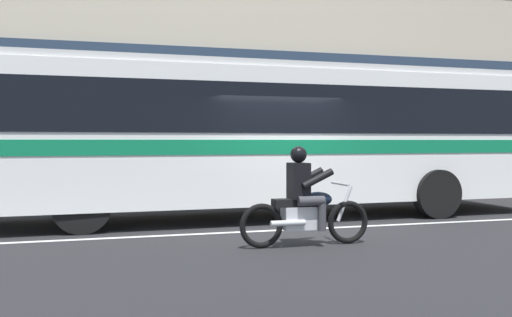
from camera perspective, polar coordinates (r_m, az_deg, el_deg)
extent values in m
plane|color=black|center=(11.34, 2.54, -6.60)|extent=(60.00, 60.00, 0.00)
cube|color=gray|center=(16.20, -3.42, -3.82)|extent=(28.00, 3.80, 0.15)
cube|color=silver|center=(10.78, 3.59, -7.02)|extent=(26.60, 0.14, 0.01)
cube|color=#B2A893|center=(18.77, -5.10, 13.51)|extent=(28.00, 0.80, 10.95)
cube|color=#233347|center=(18.08, -4.81, 8.69)|extent=(25.76, 0.10, 1.40)
cube|color=white|center=(12.39, 1.18, 2.13)|extent=(12.44, 2.85, 2.70)
cube|color=black|center=(12.41, 1.18, 4.67)|extent=(11.45, 2.86, 0.96)
cube|color=#0F7247|center=(12.39, 1.18, 1.21)|extent=(12.20, 2.87, 0.28)
cube|color=silver|center=(12.48, 1.18, 8.62)|extent=(12.19, 2.71, 0.16)
cylinder|color=black|center=(10.68, -16.85, -4.38)|extent=(1.04, 0.30, 1.04)
cylinder|color=black|center=(12.88, 17.45, -3.35)|extent=(1.04, 0.30, 1.04)
torus|color=black|center=(9.41, 9.06, -6.22)|extent=(0.69, 0.09, 0.69)
torus|color=black|center=(8.89, 0.53, -6.67)|extent=(0.69, 0.09, 0.69)
cube|color=silver|center=(9.09, 4.63, -5.85)|extent=(0.64, 0.28, 0.36)
ellipsoid|color=black|center=(9.15, 6.10, -4.04)|extent=(0.48, 0.28, 0.24)
cube|color=black|center=(9.00, 3.44, -4.39)|extent=(0.56, 0.26, 0.12)
cylinder|color=silver|center=(9.35, 8.74, -4.42)|extent=(0.28, 0.06, 0.58)
cylinder|color=silver|center=(9.29, 8.30, -2.48)|extent=(0.04, 0.64, 0.04)
cylinder|color=silver|center=(8.85, 3.17, -6.38)|extent=(0.55, 0.09, 0.09)
cube|color=black|center=(9.01, 4.22, -2.21)|extent=(0.28, 0.36, 0.56)
sphere|color=black|center=(8.99, 4.23, 0.40)|extent=(0.26, 0.26, 0.26)
cylinder|color=#38383D|center=(9.25, 4.64, -3.97)|extent=(0.42, 0.15, 0.15)
cylinder|color=#38383D|center=(9.35, 5.67, -5.40)|extent=(0.13, 0.13, 0.46)
cylinder|color=#38383D|center=(8.92, 5.47, -4.19)|extent=(0.42, 0.15, 0.15)
cylinder|color=#38383D|center=(9.02, 6.53, -5.67)|extent=(0.13, 0.13, 0.46)
cylinder|color=black|center=(9.28, 5.18, -1.85)|extent=(0.52, 0.11, 0.32)
cylinder|color=black|center=(8.91, 6.12, -2.00)|extent=(0.52, 0.11, 0.32)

